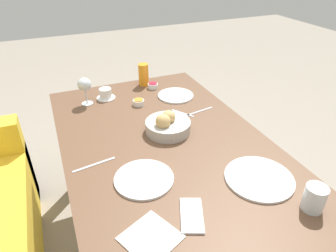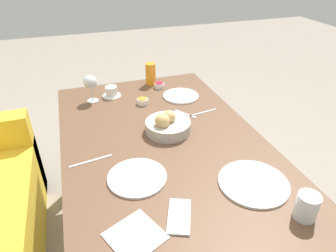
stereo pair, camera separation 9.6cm
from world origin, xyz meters
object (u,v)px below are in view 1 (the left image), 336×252
(bread_basket, at_px, (168,125))
(jam_bowl_honey, at_px, (139,102))
(plate_near_right, at_px, (176,96))
(juice_glass, at_px, (143,75))
(water_tumbler, at_px, (314,198))
(spoon_coffee, at_px, (183,113))
(plate_far_center, at_px, (144,179))
(coffee_cup, at_px, (106,94))
(napkin, at_px, (151,238))
(jam_bowl_berry, at_px, (153,86))
(fork_silver, at_px, (94,165))
(cell_phone, at_px, (192,215))
(wine_glass, at_px, (85,86))
(plate_near_left, at_px, (259,178))
(knife_silver, at_px, (199,111))

(bread_basket, distance_m, jam_bowl_honey, 0.32)
(plate_near_right, xyz_separation_m, juice_glass, (0.23, 0.12, 0.06))
(plate_near_right, relative_size, water_tumbler, 2.22)
(bread_basket, height_order, spoon_coffee, bread_basket)
(plate_far_center, xyz_separation_m, spoon_coffee, (0.42, -0.36, -0.00))
(coffee_cup, distance_m, napkin, 1.02)
(jam_bowl_berry, bearing_deg, bread_basket, 167.51)
(bread_basket, relative_size, fork_silver, 1.20)
(jam_bowl_berry, relative_size, fork_silver, 0.35)
(bread_basket, bearing_deg, cell_phone, 166.01)
(coffee_cup, height_order, jam_bowl_honey, coffee_cup)
(wine_glass, bearing_deg, plate_near_right, -101.76)
(plate_near_left, xyz_separation_m, knife_silver, (0.57, -0.04, -0.00))
(plate_near_right, relative_size, knife_silver, 1.17)
(fork_silver, height_order, knife_silver, same)
(plate_near_left, xyz_separation_m, plate_far_center, (0.17, 0.41, 0.00))
(plate_near_left, bearing_deg, juice_glass, 6.54)
(jam_bowl_berry, relative_size, knife_silver, 0.35)
(water_tumbler, relative_size, jam_bowl_berry, 1.49)
(jam_bowl_berry, bearing_deg, plate_near_right, -152.93)
(plate_near_left, height_order, fork_silver, plate_near_left)
(wine_glass, distance_m, jam_bowl_honey, 0.31)
(knife_silver, xyz_separation_m, cell_phone, (-0.63, 0.36, 0.00))
(bread_basket, height_order, cell_phone, bread_basket)
(bread_basket, relative_size, jam_bowl_honey, 3.41)
(spoon_coffee, relative_size, cell_phone, 0.71)
(plate_near_left, bearing_deg, wine_glass, 29.12)
(wine_glass, bearing_deg, cell_phone, -169.51)
(juice_glass, height_order, jam_bowl_berry, juice_glass)
(plate_far_center, relative_size, fork_silver, 1.28)
(napkin, bearing_deg, knife_silver, -38.12)
(knife_silver, distance_m, cell_phone, 0.73)
(plate_near_left, relative_size, knife_silver, 1.47)
(jam_bowl_honey, height_order, napkin, jam_bowl_honey)
(cell_phone, bearing_deg, napkin, 100.61)
(jam_bowl_honey, bearing_deg, cell_phone, 174.03)
(water_tumbler, xyz_separation_m, fork_silver, (0.52, 0.64, -0.05))
(coffee_cup, bearing_deg, jam_bowl_berry, -84.45)
(fork_silver, height_order, cell_phone, cell_phone)
(wine_glass, bearing_deg, plate_far_center, -173.00)
(knife_silver, relative_size, napkin, 0.88)
(spoon_coffee, distance_m, cell_phone, 0.70)
(juice_glass, height_order, knife_silver, juice_glass)
(coffee_cup, bearing_deg, bread_basket, -157.93)
(cell_phone, bearing_deg, coffee_cup, 3.72)
(juice_glass, distance_m, cell_phone, 1.11)
(knife_silver, relative_size, cell_phone, 1.08)
(juice_glass, xyz_separation_m, knife_silver, (-0.45, -0.16, -0.07))
(coffee_cup, xyz_separation_m, fork_silver, (-0.59, 0.18, -0.03))
(plate_near_left, height_order, jam_bowl_honey, jam_bowl_honey)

